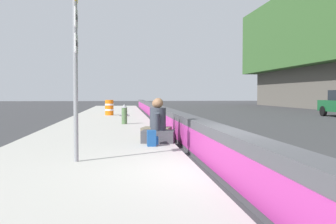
% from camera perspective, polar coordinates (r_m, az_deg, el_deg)
% --- Properties ---
extents(ground_plane, '(160.00, 160.00, 0.00)m').
position_cam_1_polar(ground_plane, '(7.41, 8.19, -8.95)').
color(ground_plane, '#353538').
rests_on(ground_plane, ground).
extents(sidewalk_strip, '(80.00, 4.40, 0.14)m').
position_cam_1_polar(sidewalk_strip, '(7.23, -12.88, -8.72)').
color(sidewalk_strip, '#A8A59E').
rests_on(sidewalk_strip, ground_plane).
extents(jersey_barrier, '(76.00, 0.45, 0.85)m').
position_cam_1_polar(jersey_barrier, '(7.34, 8.18, -5.71)').
color(jersey_barrier, '#47474C').
rests_on(jersey_barrier, ground_plane).
extents(route_sign_post, '(0.44, 0.09, 3.60)m').
position_cam_1_polar(route_sign_post, '(8.38, -12.48, 7.67)').
color(route_sign_post, gray).
rests_on(route_sign_post, sidewalk_strip).
extents(fire_hydrant, '(0.26, 0.46, 0.88)m').
position_cam_1_polar(fire_hydrant, '(18.49, -5.97, -0.25)').
color(fire_hydrant, '#47663D').
rests_on(fire_hydrant, sidewalk_strip).
extents(seated_person_foreground, '(0.89, 1.00, 1.22)m').
position_cam_1_polar(seated_person_foreground, '(11.44, -1.34, -2.26)').
color(seated_person_foreground, '#424247').
rests_on(seated_person_foreground, sidewalk_strip).
extents(seated_person_middle, '(0.90, 0.99, 1.17)m').
position_cam_1_polar(seated_person_middle, '(12.69, -1.59, -1.86)').
color(seated_person_middle, '#706651').
rests_on(seated_person_middle, sidewalk_strip).
extents(backpack, '(0.32, 0.28, 0.40)m').
position_cam_1_polar(backpack, '(10.67, -2.20, -3.61)').
color(backpack, navy).
rests_on(backpack, sidewalk_strip).
extents(construction_barrel, '(0.54, 0.54, 0.95)m').
position_cam_1_polar(construction_barrel, '(26.23, -8.01, 0.61)').
color(construction_barrel, orange).
rests_on(construction_barrel, sidewalk_strip).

